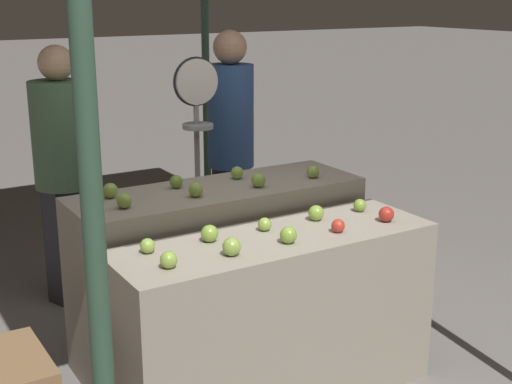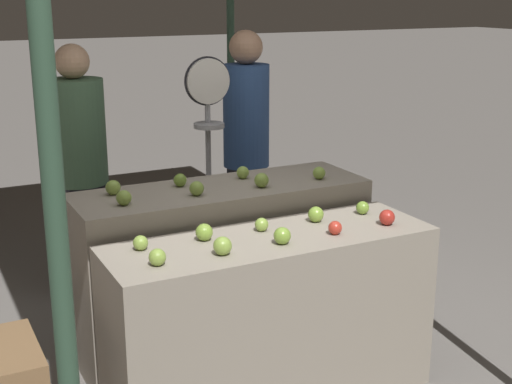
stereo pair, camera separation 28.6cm
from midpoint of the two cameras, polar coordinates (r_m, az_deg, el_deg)
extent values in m
cylinder|color=#33513D|center=(2.26, -16.31, -4.86)|extent=(0.07, 0.07, 2.61)
cylinder|color=#33513D|center=(6.63, -5.28, 9.04)|extent=(0.07, 0.07, 2.61)
cube|color=gray|center=(3.73, -0.68, -10.14)|extent=(1.69, 0.55, 0.90)
cube|color=gray|center=(4.19, -4.91, -6.34)|extent=(1.69, 0.55, 1.01)
sphere|color=#8EB247|center=(3.20, -9.57, -5.41)|extent=(0.08, 0.08, 0.08)
sphere|color=#8EB247|center=(3.30, -4.44, -4.42)|extent=(0.09, 0.09, 0.09)
sphere|color=#84AD3D|center=(3.45, 0.20, -3.50)|extent=(0.08, 0.08, 0.08)
sphere|color=red|center=(3.62, 4.35, -2.74)|extent=(0.07, 0.07, 0.07)
sphere|color=#B72D23|center=(3.81, 8.29, -1.80)|extent=(0.08, 0.08, 0.08)
sphere|color=#8EB247|center=(3.39, -11.08, -4.28)|extent=(0.07, 0.07, 0.07)
sphere|color=#84AD3D|center=(3.49, -6.08, -3.35)|extent=(0.09, 0.09, 0.09)
sphere|color=#8EB247|center=(3.63, -1.49, -2.62)|extent=(0.07, 0.07, 0.07)
sphere|color=#84AD3D|center=(3.80, 2.69, -1.71)|extent=(0.08, 0.08, 0.08)
sphere|color=#7AA338|center=(3.97, 6.28, -1.09)|extent=(0.07, 0.07, 0.07)
sphere|color=#8EB247|center=(3.71, -12.68, -0.70)|extent=(0.08, 0.08, 0.08)
sphere|color=#8EB247|center=(3.85, -6.98, 0.17)|extent=(0.08, 0.08, 0.08)
sphere|color=#8EB247|center=(4.01, -1.85, 0.94)|extent=(0.08, 0.08, 0.08)
sphere|color=#8EB247|center=(4.21, 2.66, 1.61)|extent=(0.08, 0.08, 0.08)
sphere|color=#8EB247|center=(3.91, -13.65, 0.09)|extent=(0.08, 0.08, 0.08)
sphere|color=#7AA338|center=(4.03, -8.42, 0.80)|extent=(0.07, 0.07, 0.07)
sphere|color=#8EB247|center=(4.20, -3.47, 1.53)|extent=(0.07, 0.07, 0.07)
cylinder|color=#99999E|center=(4.76, -6.38, -0.20)|extent=(0.04, 0.04, 1.55)
cylinder|color=black|center=(4.61, -6.63, 8.76)|extent=(0.31, 0.01, 0.31)
cylinder|color=silver|center=(4.59, -6.55, 8.74)|extent=(0.29, 0.02, 0.29)
cylinder|color=#99999E|center=(4.63, -6.47, 6.10)|extent=(0.01, 0.01, 0.14)
cylinder|color=#99999E|center=(4.64, -6.44, 5.24)|extent=(0.20, 0.20, 0.03)
cube|color=#2D2D38|center=(5.34, -3.50, -2.33)|extent=(0.28, 0.21, 0.85)
cylinder|color=#2D4C84|center=(5.14, -3.65, 6.07)|extent=(0.41, 0.41, 0.74)
sphere|color=tan|center=(5.09, -3.74, 11.48)|extent=(0.24, 0.24, 0.24)
cube|color=#2D2D38|center=(5.11, -16.27, -3.98)|extent=(0.33, 0.26, 0.81)
cylinder|color=#476B4C|center=(4.91, -16.95, 4.40)|extent=(0.50, 0.50, 0.71)
sphere|color=tan|center=(4.85, -17.39, 9.83)|extent=(0.23, 0.23, 0.23)
camera|label=1|loc=(0.14, -92.16, -0.61)|focal=50.00mm
camera|label=2|loc=(0.14, 87.84, 0.61)|focal=50.00mm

